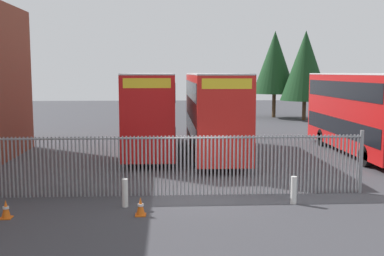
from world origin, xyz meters
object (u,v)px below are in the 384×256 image
object	(u,v)px
double_decker_bus_behind_fence_left	(151,109)
traffic_cone_mid_forecourt	(141,207)
bollard_near_left	(125,193)
traffic_cone_by_gate	(6,209)
double_decker_bus_behind_fence_right	(214,111)
double_decker_bus_near_gate	(361,110)
bollard_center_front	(294,190)

from	to	relation	value
double_decker_bus_behind_fence_left	traffic_cone_mid_forecourt	distance (m)	12.10
bollard_near_left	traffic_cone_by_gate	xyz separation A→B (m)	(-3.55, -1.07, -0.19)
double_decker_bus_behind_fence_left	double_decker_bus_behind_fence_right	distance (m)	3.62
double_decker_bus_near_gate	traffic_cone_by_gate	xyz separation A→B (m)	(-15.53, -10.53, -2.13)
double_decker_bus_behind_fence_right	bollard_center_front	world-z (taller)	double_decker_bus_behind_fence_right
traffic_cone_by_gate	traffic_cone_mid_forecourt	bearing A→B (deg)	0.94
bollard_near_left	bollard_center_front	world-z (taller)	same
double_decker_bus_behind_fence_left	traffic_cone_by_gate	bearing A→B (deg)	-108.85
double_decker_bus_behind_fence_right	traffic_cone_mid_forecourt	xyz separation A→B (m)	(-3.37, -10.68, -2.13)
double_decker_bus_near_gate	bollard_center_front	bearing A→B (deg)	-123.61
bollard_near_left	traffic_cone_by_gate	size ratio (longest dim) A/B	1.61
double_decker_bus_behind_fence_right	double_decker_bus_near_gate	bearing A→B (deg)	-1.56
double_decker_bus_behind_fence_left	traffic_cone_by_gate	xyz separation A→B (m)	(-4.09, -11.98, -2.13)
traffic_cone_mid_forecourt	double_decker_bus_behind_fence_left	bearing A→B (deg)	90.16
double_decker_bus_behind_fence_right	bollard_center_front	size ratio (longest dim) A/B	11.38
double_decker_bus_near_gate	bollard_near_left	distance (m)	15.39
double_decker_bus_near_gate	double_decker_bus_behind_fence_left	xyz separation A→B (m)	(-11.44, 1.45, 0.00)
bollard_near_left	bollard_center_front	xyz separation A→B (m)	(5.73, 0.06, 0.00)
bollard_near_left	bollard_center_front	size ratio (longest dim) A/B	1.00
bollard_near_left	traffic_cone_by_gate	world-z (taller)	bollard_near_left
double_decker_bus_near_gate	traffic_cone_mid_forecourt	world-z (taller)	double_decker_bus_near_gate
bollard_near_left	double_decker_bus_near_gate	bearing A→B (deg)	38.31
bollard_near_left	traffic_cone_mid_forecourt	bearing A→B (deg)	-60.30
double_decker_bus_behind_fence_left	bollard_center_front	distance (m)	12.19
double_decker_bus_near_gate	bollard_center_front	distance (m)	11.46
double_decker_bus_behind_fence_left	bollard_center_front	world-z (taller)	double_decker_bus_behind_fence_left
bollard_near_left	traffic_cone_by_gate	distance (m)	3.72
traffic_cone_mid_forecourt	traffic_cone_by_gate	bearing A→B (deg)	-179.06
traffic_cone_by_gate	bollard_center_front	bearing A→B (deg)	6.92
double_decker_bus_behind_fence_right	double_decker_bus_behind_fence_left	bearing A→B (deg)	160.12
traffic_cone_mid_forecourt	bollard_center_front	bearing A→B (deg)	11.60
double_decker_bus_near_gate	traffic_cone_by_gate	distance (m)	18.88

